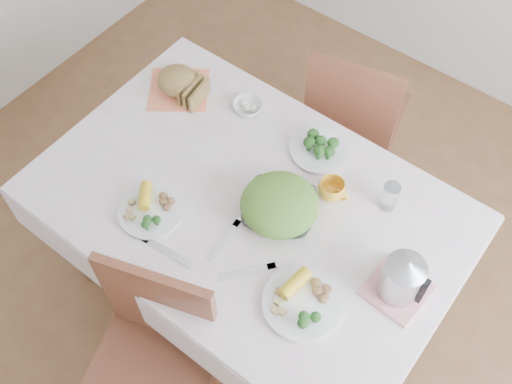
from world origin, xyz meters
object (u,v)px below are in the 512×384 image
Objects in this scene: dinner_plate_left at (150,211)px; dinner_plate_right at (302,303)px; chair_near at (146,381)px; dining_table at (249,253)px; salad_bowl at (279,210)px; yellow_mug at (332,190)px; electric_kettle at (404,274)px; chair_far at (356,111)px.

dinner_plate_right reaches higher than dinner_plate_left.
chair_near is 4.10× the size of dinner_plate_left.
chair_near is at bearing -85.29° from dining_table.
dining_table is 0.44m from salad_bowl.
dinner_plate_right is 2.67× the size of yellow_mug.
chair_near reaches higher than yellow_mug.
dinner_plate_left is at bearing 108.20° from chair_near.
electric_kettle reaches higher than dinner_plate_left.
dinner_plate_right is 0.44m from yellow_mug.
chair_far is (-0.08, 1.50, 0.00)m from chair_near.
chair_far is 4.00× the size of dinner_plate_left.
electric_kettle is (0.37, -0.18, 0.08)m from yellow_mug.
dinner_plate_right is at bearing -68.81° from yellow_mug.
yellow_mug is at bearing 111.19° from dinner_plate_right.
dinner_plate_right is (0.32, 0.44, 0.31)m from chair_near.
chair_near reaches higher than chair_far.
chair_far is at bearing 91.95° from dining_table.
dinner_plate_right is (0.62, 0.04, 0.00)m from dinner_plate_left.
chair_far is 0.77m from yellow_mug.
chair_near reaches higher than dinner_plate_right.
electric_kettle reaches higher than salad_bowl.
dinner_plate_right is at bearing -137.97° from electric_kettle.
dinner_plate_right is at bearing 36.12° from chair_near.
dinner_plate_left is (-0.36, -0.27, -0.02)m from salad_bowl.
chair_far is at bearing 78.90° from dinner_plate_left.
chair_near is 3.65× the size of salad_bowl.
chair_near is at bearing -100.95° from yellow_mug.
dinner_plate_right reaches higher than dining_table.
yellow_mug is at bearing 44.03° from dinner_plate_left.
dining_table is 0.52m from yellow_mug.
salad_bowl is at bearing -119.54° from yellow_mug.
dinner_plate_left is 0.64m from yellow_mug.
electric_kettle is at bearing 46.34° from dinner_plate_right.
chair_near is 5.05× the size of electric_kettle.
electric_kettle is (0.47, -0.00, 0.09)m from salad_bowl.
dinner_plate_left is 0.62m from dinner_plate_right.
electric_kettle is at bearing 2.04° from dining_table.
chair_near is 0.75m from salad_bowl.
salad_bowl is 1.12× the size of dinner_plate_left.
salad_bowl is at bearing 85.61° from chair_far.
yellow_mug is (0.25, -0.65, 0.34)m from chair_far.
electric_kettle reaches higher than dining_table.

